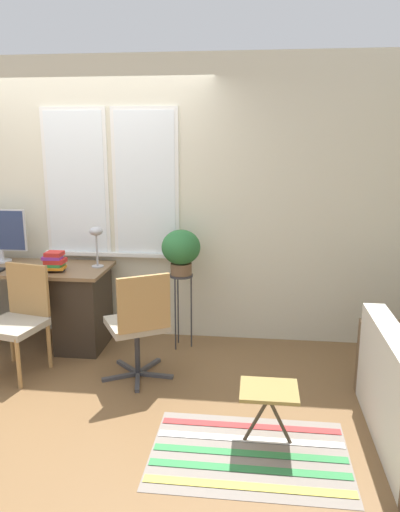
{
  "coord_description": "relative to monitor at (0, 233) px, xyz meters",
  "views": [
    {
      "loc": [
        1.67,
        -3.98,
        1.96
      ],
      "look_at": [
        1.18,
        0.16,
        0.96
      ],
      "focal_mm": 35.0,
      "sensor_mm": 36.0,
      "label": 1
    }
  ],
  "objects": [
    {
      "name": "desk_chair_wooden",
      "position": [
        0.49,
        -0.72,
        -0.57
      ],
      "size": [
        0.53,
        0.54,
        0.91
      ],
      "rotation": [
        0.0,
        0.0,
        -0.22
      ],
      "color": "#B2844C",
      "rests_on": "ground_plane"
    },
    {
      "name": "folding_stool",
      "position": [
        2.58,
        -1.53,
        -0.7
      ],
      "size": [
        0.37,
        0.32,
        0.39
      ],
      "color": "olive",
      "rests_on": "ground_plane"
    },
    {
      "name": "book_stack",
      "position": [
        0.66,
        -0.28,
        -0.19
      ],
      "size": [
        0.21,
        0.17,
        0.18
      ],
      "color": "black",
      "rests_on": "desk"
    },
    {
      "name": "office_chair_swivel",
      "position": [
        1.54,
        -0.76,
        -0.56
      ],
      "size": [
        0.61,
        0.62,
        0.93
      ],
      "rotation": [
        0.0,
        0.0,
        3.67
      ],
      "color": "#47474C",
      "rests_on": "ground_plane"
    },
    {
      "name": "desk",
      "position": [
        0.15,
        -0.16,
        -0.64
      ],
      "size": [
        1.89,
        0.65,
        0.77
      ],
      "color": "brown",
      "rests_on": "ground_plane"
    },
    {
      "name": "mouse",
      "position": [
        0.27,
        -0.36,
        -0.27
      ],
      "size": [
        0.04,
        0.06,
        0.03
      ],
      "color": "silver",
      "rests_on": "desk"
    },
    {
      "name": "desk_lamp",
      "position": [
        0.99,
        -0.09,
        0.01
      ],
      "size": [
        0.13,
        0.13,
        0.38
      ],
      "color": "#ADADB2",
      "rests_on": "desk"
    },
    {
      "name": "monitor",
      "position": [
        0.0,
        0.0,
        0.0
      ],
      "size": [
        0.53,
        0.19,
        0.52
      ],
      "color": "silver",
      "rests_on": "desk"
    },
    {
      "name": "floor_rug_striped",
      "position": [
        2.47,
        -1.67,
        -1.05
      ],
      "size": [
        1.25,
        0.85,
        0.01
      ],
      "color": "gray",
      "rests_on": "ground_plane"
    },
    {
      "name": "ground_plane",
      "position": [
        0.81,
        -0.49,
        -1.05
      ],
      "size": [
        14.0,
        14.0,
        0.0
      ],
      "primitive_type": "plane",
      "color": "brown"
    },
    {
      "name": "wall_back_with_window",
      "position": [
        0.82,
        0.24,
        0.3
      ],
      "size": [
        9.0,
        0.12,
        2.7
      ],
      "color": "beige",
      "rests_on": "ground_plane"
    },
    {
      "name": "plant_stand",
      "position": [
        1.78,
        -0.07,
        -0.45
      ],
      "size": [
        0.22,
        0.22,
        0.72
      ],
      "color": "#333338",
      "rests_on": "ground_plane"
    },
    {
      "name": "potted_plant",
      "position": [
        1.78,
        -0.07,
        -0.1
      ],
      "size": [
        0.36,
        0.36,
        0.42
      ],
      "color": "brown",
      "rests_on": "plant_stand"
    }
  ]
}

